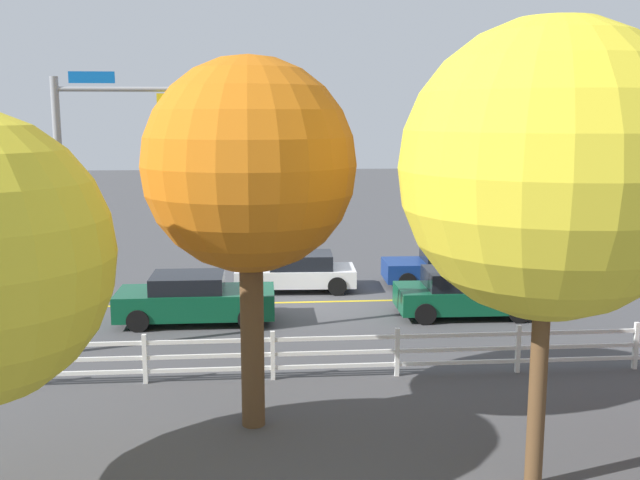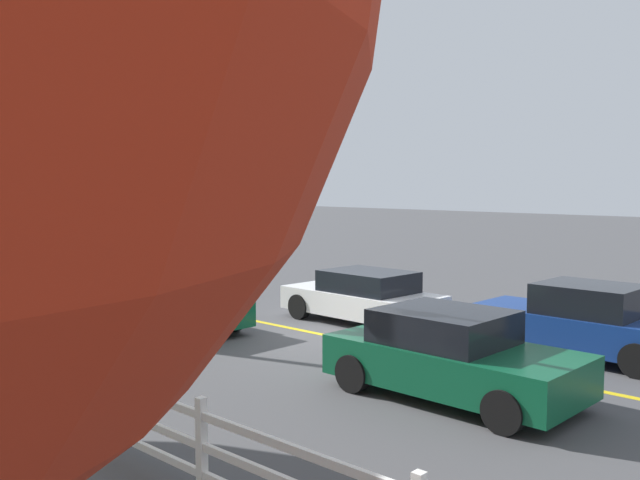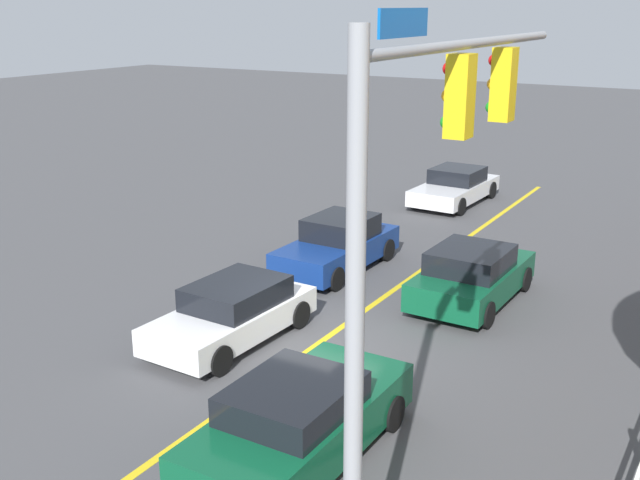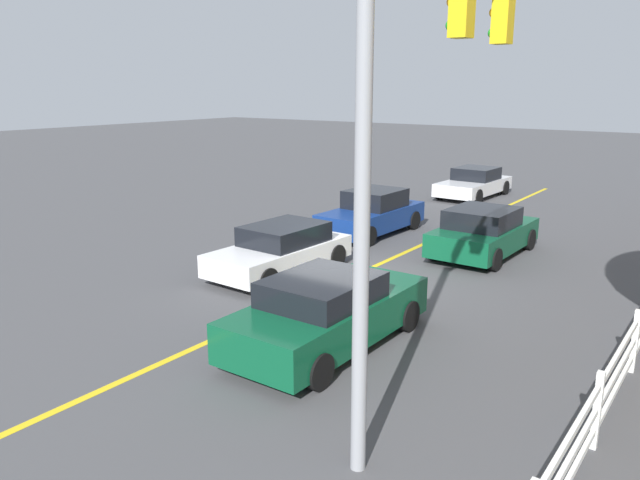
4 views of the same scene
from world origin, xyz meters
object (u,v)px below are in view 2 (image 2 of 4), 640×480
Objects in this scene: car_4 at (452,356)px; car_1 at (581,322)px; car_0 at (364,297)px; car_3 at (162,299)px.

car_1 is at bearing 84.46° from car_4.
car_1 reaches higher than car_0.
car_1 is 4.10m from car_4.
car_1 reaches higher than car_3.
car_3 is 1.11× the size of car_4.
car_3 is 8.06m from car_4.
car_4 is at bearing 84.62° from car_1.
car_4 is (-8.06, -0.04, -0.01)m from car_3.
car_0 is 1.01× the size of car_4.
car_1 is at bearing 26.02° from car_3.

